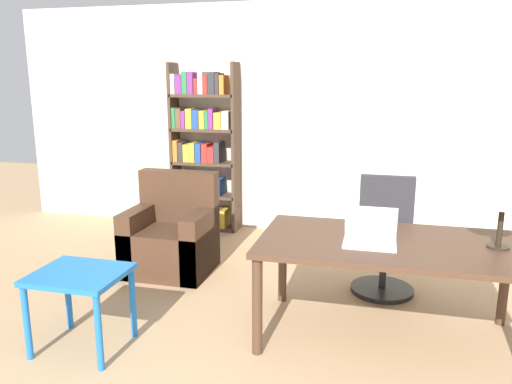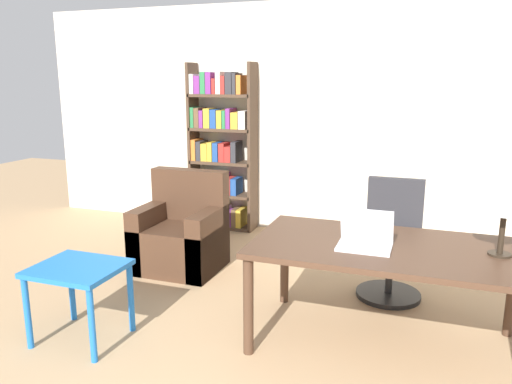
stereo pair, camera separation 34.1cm
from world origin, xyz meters
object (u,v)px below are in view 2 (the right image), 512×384
at_px(bookshelf, 220,151).
at_px(office_chair, 392,245).
at_px(side_table_blue, 79,278).
at_px(desk, 387,256).
at_px(armchair, 181,237).
at_px(laptop, 365,239).
at_px(table_lamp, 506,200).

bearing_deg(bookshelf, office_chair, -31.98).
bearing_deg(side_table_blue, desk, 17.70).
bearing_deg(armchair, desk, -22.41).
height_order(laptop, bookshelf, bookshelf).
height_order(office_chair, bookshelf, bookshelf).
height_order(table_lamp, office_chair, table_lamp).
distance_m(desk, laptop, 0.21).
distance_m(desk, office_chair, 0.91).
bearing_deg(side_table_blue, armchair, 89.46).
distance_m(laptop, armchair, 2.14).
xyz_separation_m(table_lamp, office_chair, (-0.72, 0.85, -0.65)).
xyz_separation_m(laptop, office_chair, (0.11, 0.97, -0.34)).
bearing_deg(laptop, side_table_blue, -163.31).
xyz_separation_m(table_lamp, bookshelf, (-2.91, 2.22, -0.13)).
xyz_separation_m(office_chair, armchair, (-1.99, -0.06, -0.13)).
xyz_separation_m(laptop, armchair, (-1.88, 0.92, -0.47)).
xyz_separation_m(table_lamp, armchair, (-2.71, 0.79, -0.78)).
distance_m(side_table_blue, bookshelf, 2.95).
height_order(desk, table_lamp, table_lamp).
xyz_separation_m(desk, bookshelf, (-2.22, 2.26, 0.31)).
distance_m(office_chair, armchair, 2.00).
xyz_separation_m(desk, side_table_blue, (-2.04, -0.65, -0.19)).
bearing_deg(side_table_blue, office_chair, 37.53).
bearing_deg(armchair, bookshelf, 97.92).
bearing_deg(side_table_blue, table_lamp, 14.23).
height_order(desk, side_table_blue, desk).
height_order(table_lamp, bookshelf, bookshelf).
height_order(table_lamp, armchair, table_lamp).
distance_m(office_chair, bookshelf, 2.63).
relative_size(side_table_blue, armchair, 0.63).
distance_m(armchair, bookshelf, 1.57).
bearing_deg(table_lamp, desk, -176.61).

